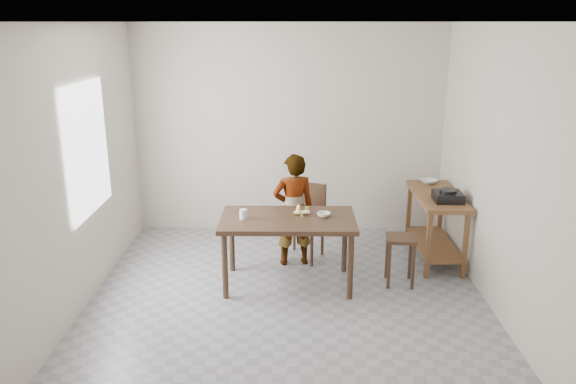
{
  "coord_description": "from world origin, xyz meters",
  "views": [
    {
      "loc": [
        0.05,
        -5.19,
        2.7
      ],
      "look_at": [
        0.0,
        0.4,
        1.0
      ],
      "focal_mm": 35.0,
      "sensor_mm": 36.0,
      "label": 1
    }
  ],
  "objects_px": {
    "dining_table": "(288,251)",
    "child": "(294,210)",
    "dining_chair": "(303,223)",
    "prep_counter": "(435,226)",
    "stool": "(400,260)"
  },
  "relations": [
    {
      "from": "child",
      "to": "stool",
      "type": "xyz_separation_m",
      "value": [
        1.13,
        -0.52,
        -0.39
      ]
    },
    {
      "from": "child",
      "to": "dining_chair",
      "type": "bearing_deg",
      "value": -137.9
    },
    {
      "from": "dining_table",
      "to": "child",
      "type": "bearing_deg",
      "value": 83.74
    },
    {
      "from": "prep_counter",
      "to": "dining_table",
      "type": "bearing_deg",
      "value": -157.85
    },
    {
      "from": "dining_table",
      "to": "child",
      "type": "xyz_separation_m",
      "value": [
        0.06,
        0.54,
        0.28
      ]
    },
    {
      "from": "dining_table",
      "to": "prep_counter",
      "type": "distance_m",
      "value": 1.86
    },
    {
      "from": "prep_counter",
      "to": "dining_chair",
      "type": "height_order",
      "value": "dining_chair"
    },
    {
      "from": "dining_chair",
      "to": "stool",
      "type": "bearing_deg",
      "value": -11.07
    },
    {
      "from": "dining_table",
      "to": "stool",
      "type": "relative_size",
      "value": 2.61
    },
    {
      "from": "prep_counter",
      "to": "stool",
      "type": "distance_m",
      "value": 0.87
    },
    {
      "from": "prep_counter",
      "to": "child",
      "type": "relative_size",
      "value": 0.92
    },
    {
      "from": "dining_table",
      "to": "child",
      "type": "height_order",
      "value": "child"
    },
    {
      "from": "child",
      "to": "prep_counter",
      "type": "bearing_deg",
      "value": 173.02
    },
    {
      "from": "dining_table",
      "to": "dining_chair",
      "type": "distance_m",
      "value": 0.72
    },
    {
      "from": "prep_counter",
      "to": "dining_chair",
      "type": "bearing_deg",
      "value": -179.71
    }
  ]
}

